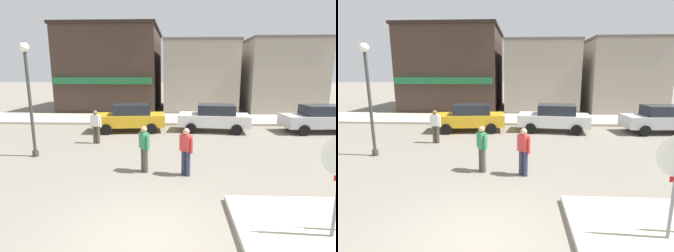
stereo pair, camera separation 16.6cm
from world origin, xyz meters
TOP-DOWN VIEW (x-y plane):
  - ground_plane at (0.00, 0.00)m, footprint 160.00×160.00m
  - kerb_far at (0.00, 13.87)m, footprint 80.00×4.00m
  - lamp_post at (-5.13, 5.41)m, footprint 0.36×0.36m
  - parked_car_nearest at (-2.06, 10.19)m, footprint 4.17×2.23m
  - parked_car_second at (2.79, 10.34)m, footprint 4.17×2.23m
  - parked_car_third at (8.72, 10.29)m, footprint 4.10×2.07m
  - pedestrian_crossing_near at (0.96, 3.64)m, footprint 0.47×0.43m
  - pedestrian_crossing_far at (-0.46, 3.91)m, footprint 0.39×0.50m
  - pedestrian_kerb_side at (-3.23, 7.46)m, footprint 0.56×0.25m
  - building_corner_shop at (-5.20, 20.18)m, footprint 8.32×9.13m
  - building_storefront_left_near at (2.52, 19.83)m, footprint 6.06×7.95m
  - building_storefront_left_mid at (9.25, 19.55)m, footprint 5.94×8.11m

SIDE VIEW (x-z plane):
  - ground_plane at x=0.00m, z-range 0.00..0.00m
  - kerb_far at x=0.00m, z-range 0.00..0.15m
  - parked_car_nearest at x=-2.06m, z-range 0.03..1.59m
  - parked_car_second at x=2.79m, z-range 0.03..1.59m
  - parked_car_third at x=8.72m, z-range 0.03..1.59m
  - pedestrian_crossing_near at x=0.96m, z-range 0.06..1.67m
  - pedestrian_crossing_far at x=-0.46m, z-range 0.06..1.67m
  - pedestrian_kerb_side at x=-3.23m, z-range 0.06..1.67m
  - lamp_post at x=-5.13m, z-range 0.69..5.23m
  - building_storefront_left_near at x=2.52m, z-range 0.00..5.94m
  - building_storefront_left_mid at x=9.25m, z-range 0.00..6.02m
  - building_corner_shop at x=-5.20m, z-range 0.00..7.20m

